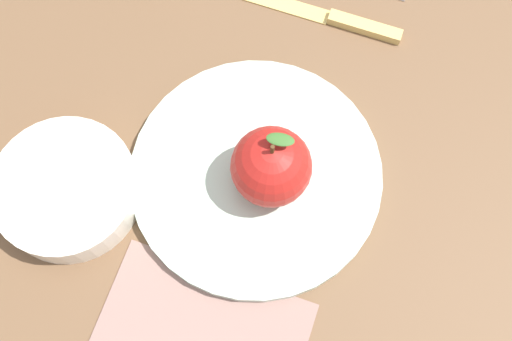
{
  "coord_description": "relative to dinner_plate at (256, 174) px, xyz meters",
  "views": [
    {
      "loc": [
        -0.18,
        -0.15,
        0.56
      ],
      "look_at": [
        -0.04,
        -0.02,
        0.02
      ],
      "focal_mm": 42.35,
      "sensor_mm": 36.0,
      "label": 1
    }
  ],
  "objects": [
    {
      "name": "ground_plane",
      "position": [
        0.04,
        0.02,
        -0.01
      ],
      "size": [
        2.4,
        2.4,
        0.0
      ],
      "primitive_type": "plane",
      "color": "brown"
    },
    {
      "name": "dinner_plate",
      "position": [
        0.0,
        0.0,
        0.0
      ],
      "size": [
        0.24,
        0.24,
        0.01
      ],
      "color": "#B2C6B2",
      "rests_on": "ground_plane"
    },
    {
      "name": "knife",
      "position": [
        0.19,
        0.06,
        -0.01
      ],
      "size": [
        0.09,
        0.19,
        0.01
      ],
      "color": "#D8B766",
      "rests_on": "ground_plane"
    },
    {
      "name": "apple",
      "position": [
        0.0,
        -0.02,
        0.04
      ],
      "size": [
        0.07,
        0.07,
        0.09
      ],
      "color": "#B21E19",
      "rests_on": "dinner_plate"
    },
    {
      "name": "linen_napkin",
      "position": [
        -0.14,
        -0.06,
        -0.01
      ],
      "size": [
        0.17,
        0.21,
        0.0
      ],
      "primitive_type": "cube",
      "rotation": [
        0.0,
        0.0,
        0.38
      ],
      "color": "gray",
      "rests_on": "ground_plane"
    },
    {
      "name": "side_bowl",
      "position": [
        -0.13,
        0.12,
        0.01
      ],
      "size": [
        0.14,
        0.14,
        0.04
      ],
      "color": "silver",
      "rests_on": "ground_plane"
    }
  ]
}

